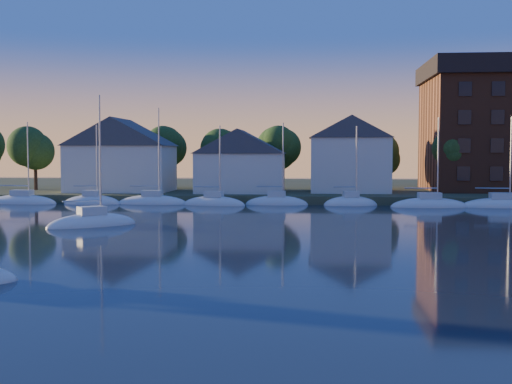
# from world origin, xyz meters

# --- Properties ---
(ground) EXTENTS (260.00, 260.00, 0.00)m
(ground) POSITION_xyz_m (0.00, 0.00, 0.00)
(ground) COLOR black
(ground) RESTS_ON ground
(shoreline_land) EXTENTS (160.00, 50.00, 2.00)m
(shoreline_land) POSITION_xyz_m (0.00, 75.00, 0.00)
(shoreline_land) COLOR #374126
(shoreline_land) RESTS_ON ground
(wooden_dock) EXTENTS (120.00, 3.00, 1.00)m
(wooden_dock) POSITION_xyz_m (0.00, 52.00, 0.00)
(wooden_dock) COLOR brown
(wooden_dock) RESTS_ON ground
(clubhouse_west) EXTENTS (13.65, 9.45, 9.64)m
(clubhouse_west) POSITION_xyz_m (-22.00, 58.00, 5.93)
(clubhouse_west) COLOR silver
(clubhouse_west) RESTS_ON shoreline_land
(clubhouse_centre) EXTENTS (11.55, 8.40, 8.08)m
(clubhouse_centre) POSITION_xyz_m (-6.00, 57.00, 5.13)
(clubhouse_centre) COLOR silver
(clubhouse_centre) RESTS_ON shoreline_land
(clubhouse_east) EXTENTS (10.50, 8.40, 9.80)m
(clubhouse_east) POSITION_xyz_m (8.00, 59.00, 6.00)
(clubhouse_east) COLOR silver
(clubhouse_east) RESTS_ON shoreline_land
(tree_line) EXTENTS (93.40, 5.40, 8.90)m
(tree_line) POSITION_xyz_m (2.00, 63.00, 7.18)
(tree_line) COLOR #3D261B
(tree_line) RESTS_ON shoreline_land
(moored_fleet) EXTENTS (71.50, 2.40, 12.05)m
(moored_fleet) POSITION_xyz_m (-8.00, 49.00, 0.10)
(moored_fleet) COLOR silver
(moored_fleet) RESTS_ON ground
(drifting_sailboat_left) EXTENTS (7.62, 6.88, 12.02)m
(drifting_sailboat_left) POSITION_xyz_m (-15.17, 26.97, 0.10)
(drifting_sailboat_left) COLOR silver
(drifting_sailboat_left) RESTS_ON ground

